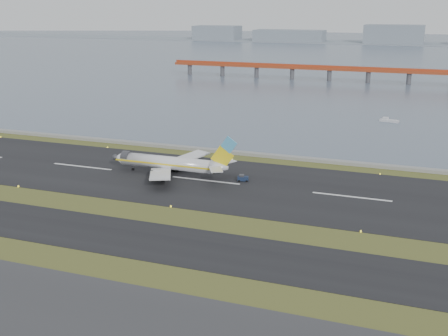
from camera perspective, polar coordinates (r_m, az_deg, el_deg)
The scene contains 10 objects.
ground at distance 130.00m, azimuth -6.83°, elevation -5.07°, with size 1000.00×1000.00×0.00m, color #39491A.
taxiway_strip at distance 120.25m, azimuth -9.41°, elevation -6.99°, with size 1000.00×18.00×0.10m, color black.
runway_strip at distance 155.71m, azimuth -1.88°, elevation -1.28°, with size 1000.00×45.00×0.10m, color black.
seawall at distance 182.63m, azimuth 1.62°, elevation 1.54°, with size 1000.00×2.50×1.00m, color gray.
bay_water at distance 572.19m, azimuth 14.69°, elevation 11.15°, with size 1400.00×800.00×1.30m, color #4B596B.
red_pier at distance 361.51m, azimuth 14.48°, elevation 9.54°, with size 260.00×5.00×10.20m.
far_shoreline at distance 729.89m, azimuth 17.14°, elevation 12.47°, with size 1400.00×80.00×60.50m.
airliner at distance 160.64m, azimuth -5.37°, elevation 0.48°, with size 38.52×32.89×12.80m.
pushback_tug at distance 154.84m, azimuth 1.92°, elevation -1.04°, with size 3.37×2.49×1.93m.
workboat_near at distance 243.17m, azimuth 16.39°, elevation 4.66°, with size 8.04×3.91×1.87m.
Camera 1 is at (55.66, -107.51, 47.37)m, focal length 45.00 mm.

